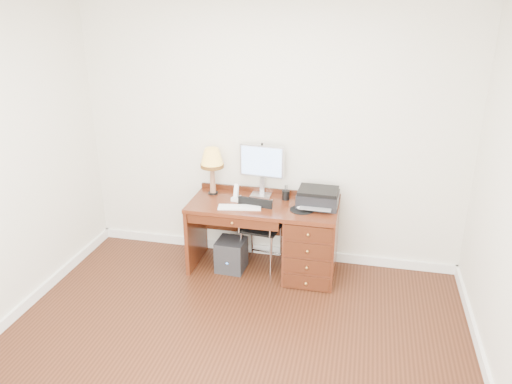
% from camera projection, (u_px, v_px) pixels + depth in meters
% --- Properties ---
extents(ground, '(4.00, 4.00, 0.00)m').
position_uv_depth(ground, '(227.00, 355.00, 4.03)').
color(ground, black).
rests_on(ground, ground).
extents(room_shell, '(4.00, 4.00, 4.00)m').
position_uv_depth(room_shell, '(246.00, 306.00, 4.58)').
color(room_shell, silver).
rests_on(room_shell, ground).
extents(desk, '(1.50, 0.67, 0.75)m').
position_uv_depth(desk, '(294.00, 237.00, 5.08)').
color(desk, '#532211').
rests_on(desk, ground).
extents(monitor, '(0.47, 0.17, 0.54)m').
position_uv_depth(monitor, '(262.00, 164.00, 5.13)').
color(monitor, silver).
rests_on(monitor, desk).
extents(keyboard, '(0.44, 0.19, 0.02)m').
position_uv_depth(keyboard, '(240.00, 207.00, 4.92)').
color(keyboard, white).
rests_on(keyboard, desk).
extents(mouse_pad, '(0.24, 0.24, 0.05)m').
position_uv_depth(mouse_pad, '(302.00, 209.00, 4.87)').
color(mouse_pad, black).
rests_on(mouse_pad, desk).
extents(printer, '(0.41, 0.32, 0.18)m').
position_uv_depth(printer, '(318.00, 198.00, 4.94)').
color(printer, black).
rests_on(printer, desk).
extents(leg_lamp, '(0.24, 0.24, 0.50)m').
position_uv_depth(leg_lamp, '(212.00, 161.00, 5.14)').
color(leg_lamp, black).
rests_on(leg_lamp, desk).
extents(phone, '(0.10, 0.10, 0.18)m').
position_uv_depth(phone, '(236.00, 196.00, 5.08)').
color(phone, white).
rests_on(phone, desk).
extents(pen_cup, '(0.08, 0.08, 0.10)m').
position_uv_depth(pen_cup, '(286.00, 195.00, 5.11)').
color(pen_cup, black).
rests_on(pen_cup, desk).
extents(chair, '(0.44, 0.44, 0.84)m').
position_uv_depth(chair, '(260.00, 224.00, 5.15)').
color(chair, black).
rests_on(chair, ground).
extents(equipment_box, '(0.30, 0.30, 0.34)m').
position_uv_depth(equipment_box, '(231.00, 255.00, 5.24)').
color(equipment_box, black).
rests_on(equipment_box, ground).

